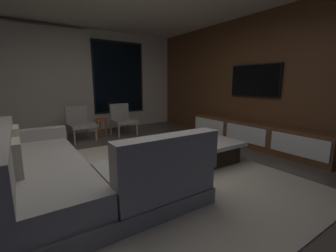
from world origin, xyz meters
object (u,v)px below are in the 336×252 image
Objects in this scene: sectional_couch at (69,174)px; coffee_table at (197,150)px; book_stack_on_coffee_table at (199,141)px; accent_chair_near_window at (122,118)px; accent_chair_by_curtain at (79,122)px; media_console at (254,135)px; mounted_tv at (255,81)px; side_stool at (101,122)px.

coffee_table is at bearing 4.43° from sectional_couch.
accent_chair_near_window is (-0.21, 2.68, 0.05)m from book_stack_on_coffee_table.
book_stack_on_coffee_table is at bearing -119.91° from coffee_table.
sectional_couch is 3.21× the size of accent_chair_by_curtain.
media_console is at bearing -0.52° from coffee_table.
mounted_tv is (3.76, 0.34, 1.06)m from sectional_couch.
coffee_table is 2.57m from accent_chair_near_window.
book_stack_on_coffee_table reaches higher than coffee_table.
side_stool is at bearing 108.68° from coffee_table.
sectional_couch reaches higher than accent_chair_near_window.
accent_chair_by_curtain reaches higher than side_stool.
mounted_tv is (0.18, 0.20, 1.10)m from media_console.
accent_chair_by_curtain is 3.95m from mounted_tv.
coffee_table is 1.49× the size of accent_chair_near_window.
media_console is (1.53, -0.01, 0.06)m from coffee_table.
book_stack_on_coffee_table is (-0.08, -0.14, 0.20)m from coffee_table.
book_stack_on_coffee_table is 0.09× the size of media_console.
sectional_couch is at bearing -174.78° from mounted_tv.
media_console is 1.13m from mounted_tv.
accent_chair_by_curtain is 0.25× the size of media_console.
book_stack_on_coffee_table is 2.75m from side_stool.
side_stool is 3.45m from media_console.
accent_chair_near_window is (-0.29, 2.54, 0.25)m from coffee_table.
mounted_tv is at bearing 5.22° from sectional_couch.
side_stool is at bearing 133.37° from media_console.
mounted_tv is (1.71, 0.18, 1.16)m from coffee_table.
side_stool is (-0.84, 2.50, 0.19)m from coffee_table.
mounted_tv is at bearing -42.17° from side_stool.
book_stack_on_coffee_table is 0.59× the size of side_stool.
mounted_tv is at bearing 6.16° from coffee_table.
sectional_couch reaches higher than side_stool.
media_console is (2.86, -2.56, -0.18)m from accent_chair_by_curtain.
media_console is at bearing -132.39° from mounted_tv.
accent_chair_near_window is (1.76, 2.70, 0.14)m from sectional_couch.
mounted_tv is at bearing 47.61° from media_console.
side_stool is at bearing -175.03° from accent_chair_near_window.
sectional_couch is 1.98m from book_stack_on_coffee_table.
media_console is at bearing -41.80° from accent_chair_by_curtain.
accent_chair_near_window is 3.14m from media_console.
sectional_couch is 3.58m from media_console.
sectional_couch is 0.81× the size of media_console.
accent_chair_near_window reaches higher than book_stack_on_coffee_table.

